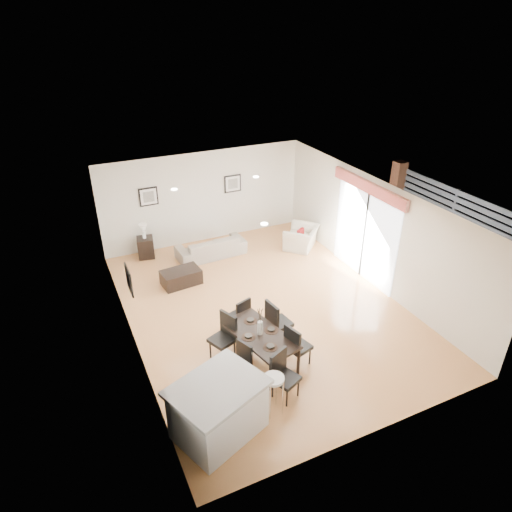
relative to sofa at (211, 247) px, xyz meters
name	(u,v)px	position (x,y,z in m)	size (l,w,h in m)	color
ground	(264,307)	(0.23, -2.93, -0.28)	(8.00, 8.00, 0.00)	tan
wall_back	(204,197)	(0.23, 1.07, 1.07)	(6.00, 0.04, 2.70)	silver
wall_front	(380,372)	(0.23, -6.93, 1.07)	(6.00, 0.04, 2.70)	silver
wall_left	(127,288)	(-2.77, -2.93, 1.07)	(0.04, 8.00, 2.70)	silver
wall_right	(374,232)	(3.23, -2.93, 1.07)	(0.04, 8.00, 2.70)	silver
ceiling	(265,200)	(0.23, -2.93, 2.42)	(6.00, 8.00, 0.02)	white
sofa	(211,247)	(0.00, 0.00, 0.00)	(1.93, 0.76, 0.56)	gray
armchair	(301,238)	(2.57, -0.63, 0.04)	(0.98, 0.86, 0.64)	beige
courtyard_plant_a	(450,252)	(5.79, -3.16, 0.04)	(0.57, 0.50, 0.64)	#3B5524
courtyard_plant_b	(408,232)	(5.63, -1.68, 0.06)	(0.38, 0.38, 0.68)	#3B5524
dining_table	(260,336)	(-0.64, -4.54, 0.32)	(1.13, 1.73, 0.67)	black
dining_chair_wnear	(241,361)	(-1.21, -4.92, 0.20)	(0.50, 0.50, 0.86)	black
dining_chair_wfar	(225,334)	(-1.20, -4.11, 0.26)	(0.57, 0.57, 0.98)	black
dining_chair_enear	(296,344)	(-0.08, -4.96, 0.24)	(0.52, 0.52, 0.94)	black
dining_chair_efar	(276,320)	(-0.09, -4.16, 0.27)	(0.50, 0.50, 0.99)	black
dining_chair_head	(282,372)	(-0.68, -5.53, 0.24)	(0.55, 0.55, 0.94)	black
dining_chair_foot	(241,314)	(-0.62, -3.55, 0.19)	(0.48, 0.48, 0.85)	black
vase	(260,324)	(-0.64, -4.54, 0.63)	(0.76, 1.17, 0.59)	white
coffee_table	(181,277)	(-1.21, -1.09, -0.09)	(0.96, 0.58, 0.38)	black
side_table	(146,247)	(-1.68, 0.72, 0.01)	(0.44, 0.44, 0.59)	black
table_lamp	(143,229)	(-1.68, 0.72, 0.58)	(0.22, 0.22, 0.42)	white
cushion	(301,234)	(2.48, -0.72, 0.22)	(0.28, 0.09, 0.28)	maroon
kitchen_island	(218,409)	(-2.00, -5.83, 0.23)	(1.75, 1.56, 1.01)	silver
bar_stool	(274,382)	(-1.00, -5.83, 0.39)	(0.36, 0.36, 0.79)	white
framed_print_back_left	(149,197)	(-1.37, 1.04, 1.37)	(0.52, 0.04, 0.52)	black
framed_print_back_right	(233,184)	(1.13, 1.04, 1.37)	(0.52, 0.04, 0.52)	black
framed_print_left_wall	(129,280)	(-2.74, -3.13, 1.37)	(0.04, 0.52, 0.52)	black
sliding_door	(366,216)	(3.18, -2.63, 1.38)	(0.12, 2.70, 2.57)	white
courtyard	(441,214)	(6.39, -2.07, 0.64)	(6.00, 6.00, 2.00)	gray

